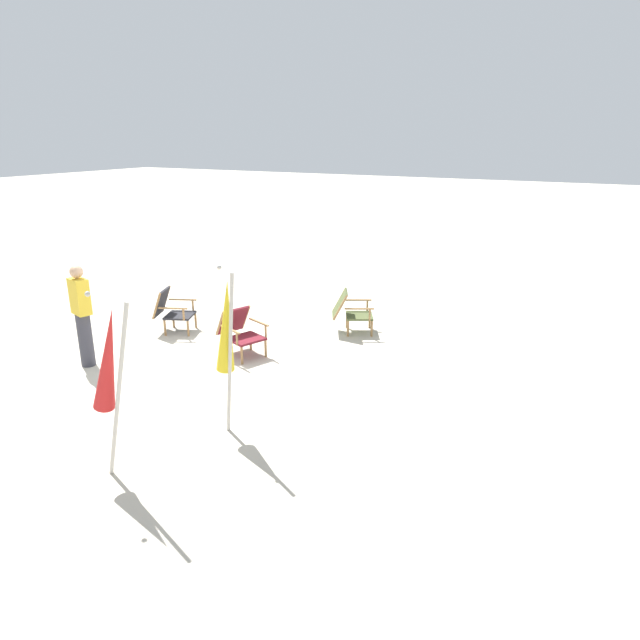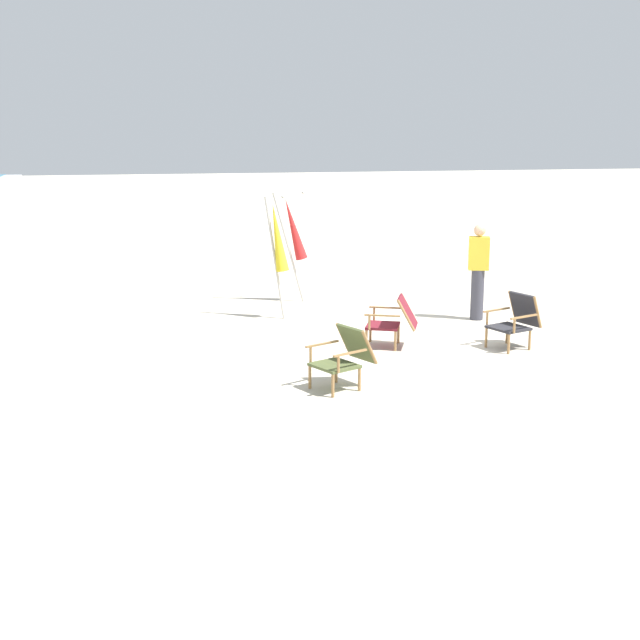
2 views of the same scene
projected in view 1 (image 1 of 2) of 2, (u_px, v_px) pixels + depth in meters
ground_plane at (198, 364)px, 9.16m from camera, size 80.00×80.00×0.00m
beach_chair_far_center at (350, 310)px, 10.47m from camera, size 0.85×0.92×0.79m
beach_chair_back_right at (172, 309)px, 10.50m from camera, size 0.79×0.85×0.82m
beach_chair_front_right at (240, 330)px, 9.42m from camera, size 0.80×0.91×0.78m
umbrella_furled_red at (109, 362)px, 5.71m from camera, size 0.24×0.65×2.06m
umbrella_furled_yellow at (227, 328)px, 6.61m from camera, size 0.37×0.45×2.11m
person_near_chairs at (82, 315)px, 8.83m from camera, size 0.29×0.38×1.63m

